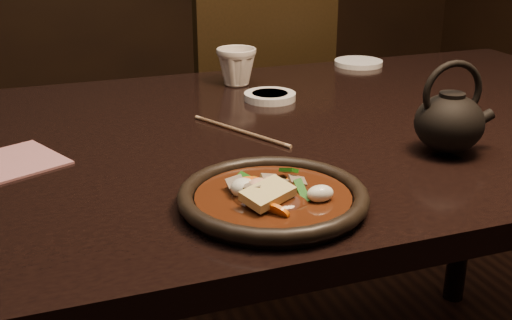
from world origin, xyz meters
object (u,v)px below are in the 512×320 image
object	(u,v)px
table	(287,166)
tea_cup	(236,65)
plate	(273,198)
teapot	(450,120)
chair	(248,131)

from	to	relation	value
table	tea_cup	size ratio (longest dim) A/B	18.14
plate	teapot	xyz separation A→B (m)	(0.33, 0.09, 0.04)
chair	plate	xyz separation A→B (m)	(-0.31, -1.00, 0.26)
table	teapot	xyz separation A→B (m)	(0.19, -0.21, 0.13)
table	plate	distance (m)	0.35
table	plate	xyz separation A→B (m)	(-0.15, -0.31, 0.09)
table	teapot	bearing A→B (deg)	-48.75
chair	teapot	distance (m)	0.96
plate	teapot	distance (m)	0.35
plate	tea_cup	world-z (taller)	tea_cup
tea_cup	teapot	xyz separation A→B (m)	(0.18, -0.52, 0.01)
chair	tea_cup	xyz separation A→B (m)	(-0.16, -0.39, 0.29)
chair	plate	world-z (taller)	chair
table	chair	xyz separation A→B (m)	(0.17, 0.69, -0.17)
teapot	table	bearing A→B (deg)	135.91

